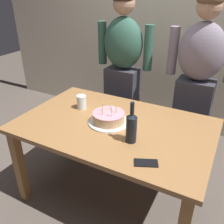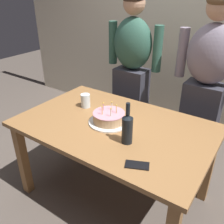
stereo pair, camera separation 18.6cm
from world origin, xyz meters
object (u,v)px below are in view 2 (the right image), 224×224
person_man_bearded (132,73)px  person_woman_cardigan (205,88)px  wine_bottle (127,128)px  water_glass_near (86,101)px  birthday_cake (109,118)px  cell_phone (137,165)px

person_man_bearded → person_woman_cardigan: 0.76m
wine_bottle → person_woman_cardigan: (0.24, 0.96, 0.02)m
water_glass_near → person_woman_cardigan: person_woman_cardigan is taller
water_glass_near → wine_bottle: size_ratio=0.40×
wine_bottle → person_woman_cardigan: size_ratio=0.18×
birthday_cake → person_woman_cardigan: (0.49, 0.81, 0.09)m
person_woman_cardigan → wine_bottle: bearing=76.2°
cell_phone → person_woman_cardigan: (0.06, 1.13, 0.13)m
water_glass_near → cell_phone: (0.77, -0.44, -0.06)m
water_glass_near → cell_phone: size_ratio=0.83×
wine_bottle → cell_phone: bearing=-44.3°
wine_bottle → cell_phone: size_ratio=2.07×
person_woman_cardigan → cell_phone: bearing=87.2°
person_woman_cardigan → person_man_bearded: bearing=0.0°
birthday_cake → person_man_bearded: 0.86m
wine_bottle → cell_phone: wine_bottle is taller
person_man_bearded → person_woman_cardigan: (0.76, 0.00, 0.00)m
birthday_cake → wine_bottle: wine_bottle is taller
wine_bottle → person_woman_cardigan: 0.99m
birthday_cake → person_man_bearded: (-0.27, 0.81, 0.09)m
water_glass_near → birthday_cake: bearing=-19.0°
wine_bottle → person_man_bearded: bearing=118.9°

